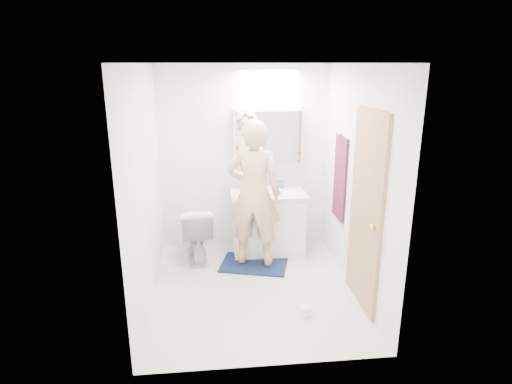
{
  "coord_description": "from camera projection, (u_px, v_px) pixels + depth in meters",
  "views": [
    {
      "loc": [
        -0.41,
        -4.16,
        2.4
      ],
      "look_at": [
        0.05,
        0.25,
        1.05
      ],
      "focal_mm": 29.72,
      "sensor_mm": 36.0,
      "label": 1
    }
  ],
  "objects": [
    {
      "name": "sink_basin",
      "position": [
        268.0,
        191.0,
        5.43
      ],
      "size": [
        0.36,
        0.36,
        0.03
      ],
      "primitive_type": "cylinder",
      "color": "silver",
      "rests_on": "countertop"
    },
    {
      "name": "medicine_cabinet",
      "position": [
        268.0,
        137.0,
        5.41
      ],
      "size": [
        0.88,
        0.14,
        0.7
      ],
      "primitive_type": "cube",
      "color": "white",
      "rests_on": "wall_back"
    },
    {
      "name": "toilet",
      "position": [
        196.0,
        233.0,
        5.34
      ],
      "size": [
        0.46,
        0.73,
        0.71
      ],
      "primitive_type": "imported",
      "rotation": [
        0.0,
        0.0,
        3.23
      ],
      "color": "silver",
      "rests_on": "floor"
    },
    {
      "name": "soap_bottle_b",
      "position": [
        251.0,
        182.0,
        5.53
      ],
      "size": [
        0.12,
        0.12,
        0.18
      ],
      "primitive_type": "imported",
      "rotation": [
        0.0,
        0.0,
        -0.72
      ],
      "color": "#60A2CF",
      "rests_on": "countertop"
    },
    {
      "name": "toilet_paper_roll",
      "position": [
        305.0,
        311.0,
        4.19
      ],
      "size": [
        0.11,
        0.11,
        0.1
      ],
      "primitive_type": "cylinder",
      "color": "white",
      "rests_on": "floor"
    },
    {
      "name": "wall_left",
      "position": [
        144.0,
        188.0,
        4.24
      ],
      "size": [
        0.0,
        2.5,
        2.5
      ],
      "primitive_type": "plane",
      "rotation": [
        1.57,
        0.0,
        1.57
      ],
      "color": "white",
      "rests_on": "floor"
    },
    {
      "name": "mirror_panel",
      "position": [
        269.0,
        138.0,
        5.34
      ],
      "size": [
        0.84,
        0.01,
        0.66
      ],
      "primitive_type": "cube",
      "color": "silver",
      "rests_on": "medicine_cabinet"
    },
    {
      "name": "bath_rug",
      "position": [
        254.0,
        264.0,
        5.26
      ],
      "size": [
        0.92,
        0.74,
        0.02
      ],
      "primitive_type": "cube",
      "rotation": [
        0.0,
        0.0,
        -0.26
      ],
      "color": "#162247",
      "rests_on": "floor"
    },
    {
      "name": "door_knob",
      "position": [
        373.0,
        227.0,
        3.9
      ],
      "size": [
        0.06,
        0.06,
        0.06
      ],
      "primitive_type": "sphere",
      "color": "gold",
      "rests_on": "door"
    },
    {
      "name": "soap_bottle_a",
      "position": [
        245.0,
        181.0,
        5.48
      ],
      "size": [
        0.12,
        0.12,
        0.24
      ],
      "primitive_type": "imported",
      "rotation": [
        0.0,
        0.0,
        0.48
      ],
      "color": "beige",
      "rests_on": "countertop"
    },
    {
      "name": "wall_back",
      "position": [
        244.0,
        159.0,
        5.54
      ],
      "size": [
        2.5,
        0.0,
        2.5
      ],
      "primitive_type": "plane",
      "rotation": [
        1.57,
        0.0,
        0.0
      ],
      "color": "white",
      "rests_on": "floor"
    },
    {
      "name": "towel_hook",
      "position": [
        341.0,
        134.0,
        4.85
      ],
      "size": [
        0.07,
        0.02,
        0.02
      ],
      "primitive_type": "cylinder",
      "rotation": [
        0.0,
        1.57,
        0.0
      ],
      "color": "silver",
      "rests_on": "wall_right"
    },
    {
      "name": "countertop",
      "position": [
        268.0,
        194.0,
        5.41
      ],
      "size": [
        0.95,
        0.58,
        0.04
      ],
      "primitive_type": "cube",
      "color": "silver",
      "rests_on": "vanity_cabinet"
    },
    {
      "name": "wall_right",
      "position": [
        358.0,
        182.0,
        4.46
      ],
      "size": [
        0.0,
        2.5,
        2.5
      ],
      "primitive_type": "plane",
      "rotation": [
        1.57,
        0.0,
        -1.57
      ],
      "color": "white",
      "rests_on": "floor"
    },
    {
      "name": "toothbrush_cup",
      "position": [
        280.0,
        185.0,
        5.56
      ],
      "size": [
        0.11,
        0.11,
        0.1
      ],
      "primitive_type": "imported",
      "rotation": [
        0.0,
        0.0,
        -0.03
      ],
      "color": "#446ECD",
      "rests_on": "countertop"
    },
    {
      "name": "towel",
      "position": [
        340.0,
        178.0,
        5.01
      ],
      "size": [
        0.02,
        0.42,
        1.0
      ],
      "primitive_type": "cube",
      "color": "#121137",
      "rests_on": "wall_right"
    },
    {
      "name": "faucet",
      "position": [
        266.0,
        182.0,
        5.59
      ],
      "size": [
        0.02,
        0.02,
        0.16
      ],
      "primitive_type": "cylinder",
      "color": "#B9B9BD",
      "rests_on": "countertop"
    },
    {
      "name": "ceiling",
      "position": [
        253.0,
        63.0,
        4.0
      ],
      "size": [
        2.5,
        2.5,
        0.0
      ],
      "primitive_type": "plane",
      "rotation": [
        3.14,
        0.0,
        0.0
      ],
      "color": "white",
      "rests_on": "floor"
    },
    {
      "name": "wall_front",
      "position": [
        270.0,
        231.0,
        3.16
      ],
      "size": [
        2.5,
        0.0,
        2.5
      ],
      "primitive_type": "plane",
      "rotation": [
        -1.57,
        0.0,
        0.0
      ],
      "color": "white",
      "rests_on": "floor"
    },
    {
      "name": "person",
      "position": [
        254.0,
        194.0,
        4.99
      ],
      "size": [
        0.73,
        0.57,
        1.76
      ],
      "primitive_type": "imported",
      "rotation": [
        0.0,
        0.0,
        2.88
      ],
      "color": "tan",
      "rests_on": "bath_rug"
    },
    {
      "name": "floor",
      "position": [
        254.0,
        289.0,
        4.7
      ],
      "size": [
        2.5,
        2.5,
        0.0
      ],
      "primitive_type": "plane",
      "color": "silver",
      "rests_on": "ground"
    },
    {
      "name": "vanity_cabinet",
      "position": [
        268.0,
        224.0,
        5.53
      ],
      "size": [
        0.9,
        0.55,
        0.78
      ],
      "primitive_type": "cube",
      "color": "white",
      "rests_on": "floor"
    },
    {
      "name": "door",
      "position": [
        366.0,
        211.0,
        4.18
      ],
      "size": [
        0.04,
        0.8,
        2.0
      ],
      "primitive_type": "cube",
      "color": "tan",
      "rests_on": "wall_right"
    }
  ]
}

